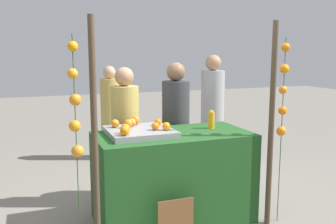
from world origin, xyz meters
The scene contains 22 objects.
ground_plane centered at (0.00, 0.00, 0.00)m, with size 24.00×24.00×0.00m, color gray.
stall_counter centered at (0.00, 0.00, 0.47)m, with size 1.60×0.82×0.94m, color #1E4C1E.
orange_tray centered at (-0.34, 0.05, 0.97)m, with size 0.65×0.62×0.06m, color gray.
orange_0 centered at (-0.56, 0.22, 1.04)m, with size 0.08×0.08×0.08m, color orange.
orange_1 centered at (-0.32, 0.30, 1.04)m, with size 0.09×0.09×0.09m, color orange.
orange_2 centered at (-0.38, 0.22, 1.04)m, with size 0.08×0.08×0.08m, color orange.
orange_3 centered at (-0.44, 0.14, 1.04)m, with size 0.09×0.09×0.09m, color orange.
orange_4 centered at (-0.21, -0.05, 1.04)m, with size 0.08×0.08×0.08m, color orange.
orange_5 centered at (-0.12, 0.15, 1.03)m, with size 0.07×0.07×0.07m, color orange.
orange_6 centered at (-0.56, -0.19, 1.04)m, with size 0.09×0.09×0.09m, color orange.
orange_7 centered at (-0.53, -0.09, 1.04)m, with size 0.09×0.09×0.09m, color orange.
orange_8 centered at (-0.11, -0.10, 1.04)m, with size 0.08×0.08×0.08m, color orange.
juice_bottle centered at (0.49, 0.09, 1.03)m, with size 0.07×0.07×0.20m.
chalkboard_sign centered at (-0.19, -0.55, 0.22)m, with size 0.34×0.03×0.47m.
vendor_left centered at (-0.35, 0.61, 0.74)m, with size 0.32×0.32×1.60m.
vendor_right centered at (0.27, 0.60, 0.77)m, with size 0.33×0.33×1.65m.
crowd_person_0 centered at (1.20, 1.44, 0.80)m, with size 0.35×0.35×1.72m.
crowd_person_1 centered at (-0.13, 2.54, 0.72)m, with size 0.31×0.31×1.54m.
canopy_post_left centered at (-0.88, -0.45, 1.04)m, with size 0.06×0.06×2.07m, color #473828.
canopy_post_right centered at (0.88, -0.45, 1.04)m, with size 0.06×0.06×2.07m, color #473828.
garland_strand_left centered at (-1.04, -0.50, 1.32)m, with size 0.11×0.11×1.91m.
garland_strand_right centered at (1.02, -0.43, 1.36)m, with size 0.10×0.10×1.91m.
Camera 1 is at (-1.39, -3.56, 1.78)m, focal length 40.41 mm.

